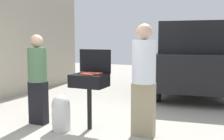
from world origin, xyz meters
The scene contains 18 objects.
ground_plane centered at (0.00, 0.00, 0.00)m, with size 24.00×24.00×0.00m, color #9E998E.
bbq_grill centered at (0.09, 0.19, 0.82)m, with size 0.60×0.44×0.97m.
grill_lid_open centered at (0.09, 0.41, 1.18)m, with size 0.60×0.05×0.42m, color black.
hot_dog_0 centered at (0.23, 0.16, 0.98)m, with size 0.03×0.03×0.13m, color #B74C33.
hot_dog_1 centered at (0.16, 0.08, 0.98)m, with size 0.03×0.03×0.13m, color #B74C33.
hot_dog_2 centered at (0.01, 0.25, 0.98)m, with size 0.03×0.03×0.13m, color #B74C33.
hot_dog_3 centered at (0.05, 0.07, 0.98)m, with size 0.03×0.03×0.13m, color #C6593D.
hot_dog_4 centered at (0.06, 0.12, 0.98)m, with size 0.03×0.03×0.13m, color #C6593D.
hot_dog_5 centered at (-0.08, 0.29, 0.98)m, with size 0.03×0.03×0.13m, color #B74C33.
hot_dog_6 centered at (0.08, 0.19, 0.98)m, with size 0.03×0.03×0.13m, color #B74C33.
hot_dog_7 centered at (0.17, 0.03, 0.98)m, with size 0.03×0.03×0.13m, color #AD4228.
hot_dog_8 centered at (0.23, 0.23, 0.98)m, with size 0.03×0.03×0.13m, color #AD4228.
hot_dog_9 centered at (0.22, 0.31, 0.98)m, with size 0.03×0.03×0.13m, color #AD4228.
hot_dog_10 centered at (0.07, 0.30, 0.98)m, with size 0.03×0.03×0.13m, color #B74C33.
propane_tank centered at (-0.33, -0.06, 0.32)m, with size 0.32×0.32×0.62m.
person_left centered at (-0.93, 0.09, 0.89)m, with size 0.35×0.35×1.65m.
person_right centered at (1.05, 0.25, 0.98)m, with size 0.38×0.38×1.81m.
parked_minivan centered at (1.29, 4.41, 1.03)m, with size 2.47×4.60×2.02m.
Camera 1 is at (2.36, -3.95, 1.56)m, focal length 44.33 mm.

